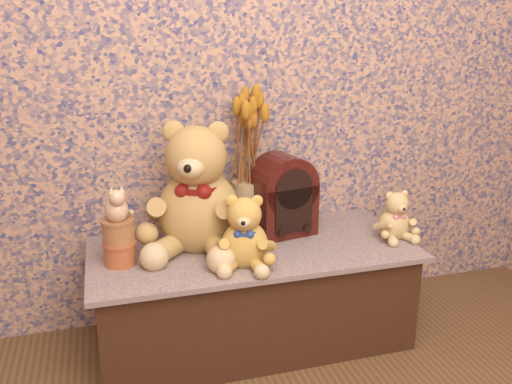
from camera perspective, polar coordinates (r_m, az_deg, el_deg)
The scene contains 10 objects.
display_shelf at distance 2.22m, azimuth -0.37°, elevation -10.70°, with size 1.27×0.59×0.41m, color #3C487B.
teddy_large at distance 2.06m, azimuth -6.19°, elevation 1.24°, with size 0.43×0.51×0.54m, color #B08444, non-canonical shape.
teddy_medium at distance 1.93m, azimuth -1.23°, elevation -3.76°, with size 0.23×0.27×0.29m, color #B28732, non-canonical shape.
teddy_small at distance 2.25m, azimuth 14.57°, elevation -2.11°, with size 0.17×0.20×0.22m, color #DBB068, non-canonical shape.
cathedral_radio at distance 2.21m, azimuth 2.89°, elevation -0.24°, with size 0.24×0.18×0.34m, color #330D09, non-canonical shape.
ceramic_vase at distance 2.25m, azimuth -0.91°, elevation -1.49°, with size 0.13×0.13×0.22m, color tan.
dried_stalks at distance 2.17m, azimuth -0.95°, elevation 6.84°, with size 0.23×0.23×0.45m, color #B16C1C, non-canonical shape.
biscuit_tin_lower at distance 2.02m, azimuth -14.26°, elevation -6.34°, with size 0.11×0.11×0.08m, color #CC803B.
biscuit_tin_upper at distance 1.99m, azimuth -14.44°, elevation -4.09°, with size 0.11×0.11×0.09m, color tan.
cat_figurine at distance 1.96m, azimuth -14.68°, elevation -1.03°, with size 0.10×0.11×0.14m, color silver, non-canonical shape.
Camera 1 is at (-0.53, -0.67, 1.25)m, focal length 37.58 mm.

